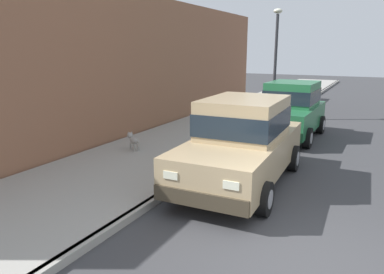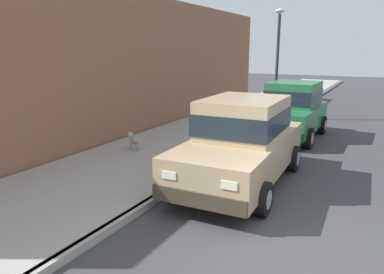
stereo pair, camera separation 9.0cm
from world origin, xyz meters
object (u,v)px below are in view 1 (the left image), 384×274
car_green_hatchback (291,109)px  street_lamp (276,50)px  car_tan_sedan (242,140)px  dog_grey (133,140)px  fire_hydrant (228,130)px

car_green_hatchback → street_lamp: (-1.37, 2.85, 1.93)m
car_tan_sedan → dog_grey: size_ratio=6.89×
car_green_hatchback → street_lamp: 3.71m
dog_grey → fire_hydrant: fire_hydrant is taller
car_tan_sedan → car_green_hatchback: size_ratio=1.22×
street_lamp → fire_hydrant: bearing=-91.2°
car_green_hatchback → fire_hydrant: (-1.47, -2.01, -0.50)m
dog_grey → fire_hydrant: size_ratio=0.93×
car_tan_sedan → car_green_hatchback: 5.00m
dog_grey → car_tan_sedan: bearing=-11.8°
car_tan_sedan → dog_grey: 3.68m
street_lamp → car_tan_sedan: bearing=-79.6°
fire_hydrant → street_lamp: 5.43m
car_tan_sedan → street_lamp: size_ratio=1.05×
dog_grey → fire_hydrant: bearing=48.1°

